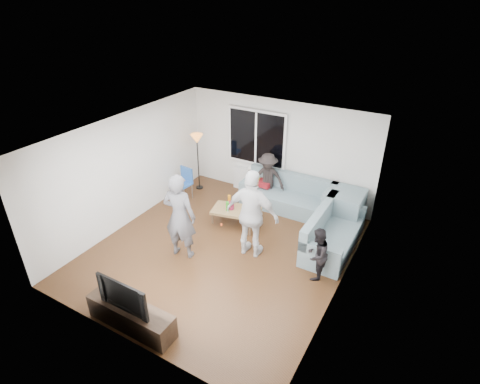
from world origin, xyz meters
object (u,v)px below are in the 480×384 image
Objects in this scene: spectator_right at (317,254)px; sofa_back_section at (287,193)px; sofa_right_section at (334,231)px; television at (127,293)px; coffee_table at (236,217)px; player_right at (252,215)px; floor_lamp at (198,162)px; tv_console at (131,316)px; spectator_back at (267,179)px; side_chair at (182,185)px; player_left at (180,216)px.

sofa_back_section is at bearing -140.83° from spectator_right.
television reaches higher than sofa_right_section.
coffee_table is 1.38m from player_right.
floor_lamp is 0.97× the size of tv_console.
side_chair is at bearing -166.62° from spectator_back.
television reaches higher than tv_console.
coffee_table is 0.71× the size of floor_lamp.
player_right is 2.92m from tv_console.
player_left is at bearing -104.72° from coffee_table.
tv_console is at bearing -67.87° from floor_lamp.
spectator_right reaches higher than sofa_right_section.
coffee_table is 1.01× the size of spectator_right.
player_left is at bearing 103.01° from television.
floor_lamp is 4.95m from television.
sofa_back_section is 2.71m from side_chair.
side_chair reaches higher than sofa_back_section.
player_right is at bearing -87.00° from sofa_back_section.
player_right reaches higher than tv_console.
spectator_back is (-2.09, 1.04, 0.26)m from sofa_right_section.
spectator_back reaches higher than sofa_back_section.
sofa_right_section is 1.82× the size of coffee_table.
player_left is at bearing -113.56° from spectator_back.
floor_lamp is 1.43× the size of spectator_right.
floor_lamp is 0.82× the size of player_right.
television is at bearing -89.17° from coffee_table.
spectator_back reaches higher than side_chair.
coffee_table is 1.28× the size of side_chair.
spectator_right reaches higher than sofa_back_section.
tv_console is at bearing -98.14° from sofa_back_section.
sofa_right_section is 1.25× the size of tv_console.
player_left is 2.03m from television.
sofa_right_section is (1.52, -1.01, 0.00)m from sofa_back_section.
floor_lamp is (0.00, 0.73, 0.35)m from side_chair.
player_left is (-0.40, -1.54, 0.73)m from coffee_table.
spectator_right is (4.07, -1.19, 0.11)m from side_chair.
player_left is 1.36× the size of spectator_back.
television is (1.86, -4.59, -0.05)m from floor_lamp.
spectator_right is at bearing 50.33° from television.
tv_console is (1.86, -3.85, -0.21)m from side_chair.
sofa_right_section is 2.35m from spectator_back.
sofa_back_section is at bearing 81.86° from tv_console.
sofa_right_section reaches higher than tv_console.
player_right is (-1.42, -1.05, 0.53)m from sofa_right_section.
player_left reaches higher than side_chair.
sofa_back_section is 2.31× the size of television.
side_chair is 0.45× the size of player_right.
player_left reaches higher than spectator_back.
side_chair is 4.24m from spectator_right.
television is (1.86, -3.85, 0.30)m from side_chair.
floor_lamp is 2.98m from player_left.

